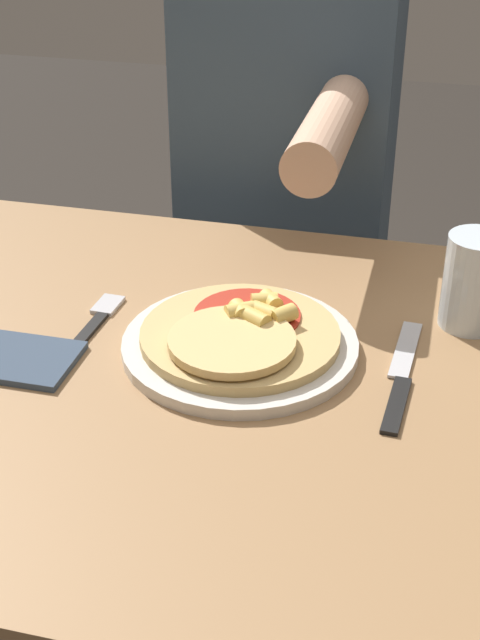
{
  "coord_description": "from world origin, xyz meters",
  "views": [
    {
      "loc": [
        0.16,
        -0.78,
        1.29
      ],
      "look_at": [
        -0.04,
        0.04,
        0.79
      ],
      "focal_mm": 50.0,
      "sensor_mm": 36.0,
      "label": 1
    }
  ],
  "objects_px": {
    "dining_table": "(268,467)",
    "plate": "(240,345)",
    "fork": "(92,326)",
    "person_diner": "(287,195)",
    "pizza": "(241,333)",
    "knife": "(401,376)",
    "drinking_glass": "(474,282)"
  },
  "relations": [
    {
      "from": "plate",
      "to": "fork",
      "type": "relative_size",
      "value": 1.52
    },
    {
      "from": "pizza",
      "to": "fork",
      "type": "height_order",
      "value": "pizza"
    },
    {
      "from": "knife",
      "to": "drinking_glass",
      "type": "distance_m",
      "value": 0.16
    },
    {
      "from": "dining_table",
      "to": "pizza",
      "type": "bearing_deg",
      "value": 135.93
    },
    {
      "from": "fork",
      "to": "person_diner",
      "type": "xyz_separation_m",
      "value": [
        0.13,
        0.55,
        -0.04
      ]
    },
    {
      "from": "dining_table",
      "to": "plate",
      "type": "distance_m",
      "value": 0.15
    },
    {
      "from": "dining_table",
      "to": "drinking_glass",
      "type": "height_order",
      "value": "drinking_glass"
    },
    {
      "from": "dining_table",
      "to": "pizza",
      "type": "distance_m",
      "value": 0.16
    },
    {
      "from": "pizza",
      "to": "fork",
      "type": "bearing_deg",
      "value": 176.92
    },
    {
      "from": "plate",
      "to": "pizza",
      "type": "height_order",
      "value": "pizza"
    },
    {
      "from": "plate",
      "to": "pizza",
      "type": "xyz_separation_m",
      "value": [
        0.0,
        -0.0,
        0.02
      ]
    },
    {
      "from": "fork",
      "to": "drinking_glass",
      "type": "height_order",
      "value": "drinking_glass"
    },
    {
      "from": "knife",
      "to": "drinking_glass",
      "type": "relative_size",
      "value": 1.95
    },
    {
      "from": "fork",
      "to": "knife",
      "type": "xyz_separation_m",
      "value": [
        0.36,
        -0.02,
        0.0
      ]
    },
    {
      "from": "drinking_glass",
      "to": "person_diner",
      "type": "distance_m",
      "value": 0.54
    },
    {
      "from": "drinking_glass",
      "to": "person_diner",
      "type": "height_order",
      "value": "person_diner"
    },
    {
      "from": "knife",
      "to": "drinking_glass",
      "type": "height_order",
      "value": "drinking_glass"
    },
    {
      "from": "plate",
      "to": "fork",
      "type": "xyz_separation_m",
      "value": [
        -0.18,
        0.01,
        -0.0
      ]
    },
    {
      "from": "pizza",
      "to": "knife",
      "type": "height_order",
      "value": "pizza"
    },
    {
      "from": "fork",
      "to": "pizza",
      "type": "bearing_deg",
      "value": -3.08
    },
    {
      "from": "plate",
      "to": "pizza",
      "type": "relative_size",
      "value": 1.19
    },
    {
      "from": "pizza",
      "to": "knife",
      "type": "xyz_separation_m",
      "value": [
        0.18,
        -0.01,
        -0.02
      ]
    },
    {
      "from": "plate",
      "to": "fork",
      "type": "bearing_deg",
      "value": 177.95
    },
    {
      "from": "dining_table",
      "to": "plate",
      "type": "xyz_separation_m",
      "value": [
        -0.04,
        0.04,
        0.13
      ]
    },
    {
      "from": "person_diner",
      "to": "dining_table",
      "type": "bearing_deg",
      "value": -80.53
    },
    {
      "from": "dining_table",
      "to": "pizza",
      "type": "relative_size",
      "value": 4.89
    },
    {
      "from": "knife",
      "to": "drinking_glass",
      "type": "bearing_deg",
      "value": 63.61
    },
    {
      "from": "dining_table",
      "to": "person_diner",
      "type": "relative_size",
      "value": 0.9
    },
    {
      "from": "knife",
      "to": "drinking_glass",
      "type": "xyz_separation_m",
      "value": [
        0.07,
        0.13,
        0.05
      ]
    },
    {
      "from": "pizza",
      "to": "fork",
      "type": "relative_size",
      "value": 1.28
    },
    {
      "from": "pizza",
      "to": "person_diner",
      "type": "bearing_deg",
      "value": 95.89
    },
    {
      "from": "knife",
      "to": "dining_table",
      "type": "bearing_deg",
      "value": -166.4
    }
  ]
}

